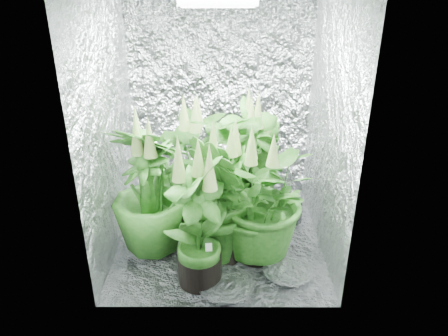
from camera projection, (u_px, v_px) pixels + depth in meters
name	position (u px, v px, depth m)	size (l,w,h in m)	color
ground	(219.00, 237.00, 3.57)	(1.60, 1.60, 0.00)	silver
walls	(219.00, 121.00, 3.14)	(1.62, 1.62, 2.00)	silver
plant_a	(196.00, 168.00, 3.48)	(1.10, 1.10, 1.15)	black
plant_b	(251.00, 165.00, 3.62)	(0.73, 0.73, 1.13)	black
plant_c	(259.00, 165.00, 3.89)	(0.52, 0.52, 0.86)	black
plant_d	(149.00, 191.00, 3.21)	(0.72, 0.72, 1.11)	black
plant_e	(258.00, 199.00, 3.12)	(0.98, 0.98, 1.06)	black
plant_f	(199.00, 223.00, 2.88)	(0.63, 0.63, 1.06)	black
plant_g	(221.00, 199.00, 3.12)	(0.65, 0.65, 1.09)	black
circulation_fan	(292.00, 208.00, 3.71)	(0.14, 0.29, 0.33)	black
plant_label	(209.00, 248.00, 2.93)	(0.05, 0.01, 0.07)	white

